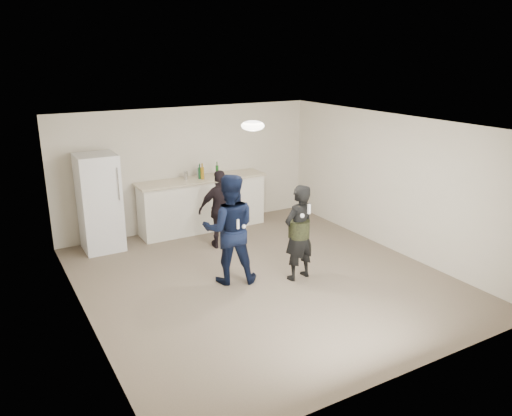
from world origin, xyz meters
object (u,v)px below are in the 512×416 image
fridge (99,203)px  woman (299,233)px  counter (203,205)px  shaker (186,175)px  man (230,229)px  spectator (221,209)px

fridge → woman: bearing=-49.6°
counter → fridge: fridge is taller
counter → shaker: 0.73m
counter → man: bearing=-104.3°
man → spectator: bearing=-88.5°
fridge → man: bearing=-59.1°
woman → spectator: 1.93m
shaker → man: 2.60m
fridge → spectator: (1.99, -1.00, -0.16)m
man → counter: bearing=-81.8°
counter → fridge: bearing=-178.1°
fridge → woman: fridge is taller
shaker → spectator: (0.22, -1.15, -0.44)m
woman → counter: bearing=-91.8°
man → spectator: (0.54, 1.41, -0.14)m
counter → fridge: 2.11m
counter → man: size_ratio=1.47×
man → spectator: size_ratio=1.19×
man → spectator: 1.52m
counter → man: 2.59m
fridge → man: 2.81m
fridge → man: size_ratio=1.02×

